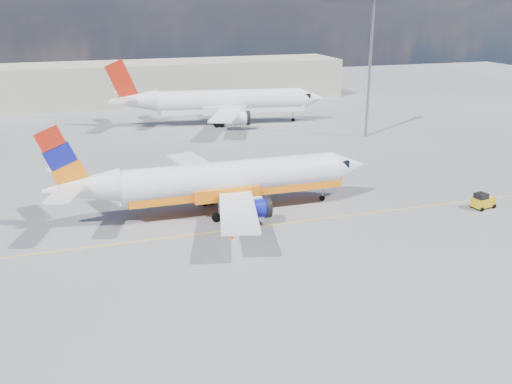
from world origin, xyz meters
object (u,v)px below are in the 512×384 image
object	(u,v)px
main_jet	(222,180)
second_jet	(223,102)
traffic_cone	(232,237)
gse_tug	(483,201)

from	to	relation	value
main_jet	second_jet	bearing A→B (deg)	74.79
second_jet	traffic_cone	xyz separation A→B (m)	(-11.78, -47.91, -3.42)
gse_tug	traffic_cone	size ratio (longest dim) A/B	4.40
gse_tug	traffic_cone	distance (m)	26.38
second_jet	traffic_cone	world-z (taller)	second_jet
second_jet	main_jet	bearing A→B (deg)	-96.40
second_jet	traffic_cone	distance (m)	49.46
gse_tug	second_jet	bearing A→B (deg)	95.07
main_jet	gse_tug	bearing A→B (deg)	-15.91
main_jet	traffic_cone	world-z (taller)	main_jet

